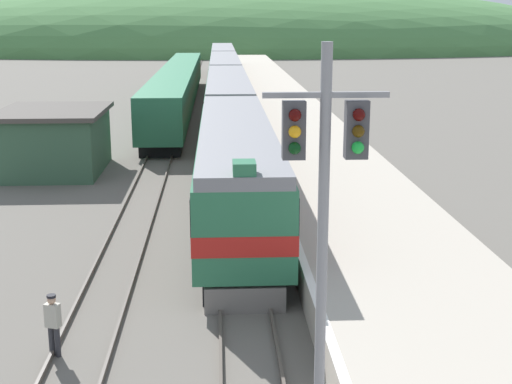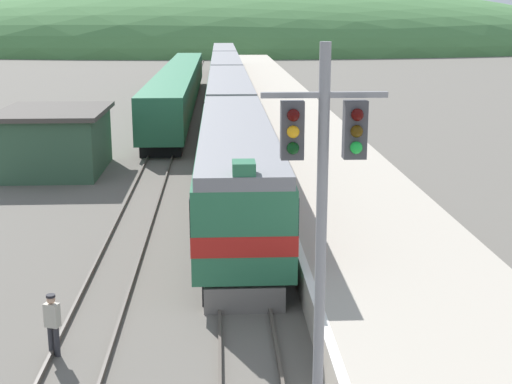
# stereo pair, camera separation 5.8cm
# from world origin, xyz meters

# --- Properties ---
(track_main) EXTENTS (1.52, 180.00, 0.16)m
(track_main) POSITION_xyz_m (0.00, 70.00, 0.08)
(track_main) COLOR #4C443D
(track_main) RESTS_ON ground
(track_siding) EXTENTS (1.52, 180.00, 0.16)m
(track_siding) POSITION_xyz_m (-4.20, 70.00, 0.08)
(track_siding) COLOR #4C443D
(track_siding) RESTS_ON ground
(platform) EXTENTS (6.12, 140.00, 1.11)m
(platform) POSITION_xyz_m (4.74, 50.00, 0.55)
(platform) COLOR #ADA393
(platform) RESTS_ON ground
(distant_hills) EXTENTS (183.32, 82.50, 30.01)m
(distant_hills) POSITION_xyz_m (0.00, 164.20, 0.00)
(distant_hills) COLOR #477A42
(distant_hills) RESTS_ON ground
(station_shed) EXTENTS (5.56, 6.90, 3.38)m
(station_shed) POSITION_xyz_m (-9.50, 30.37, 1.71)
(station_shed) COLOR #385B42
(station_shed) RESTS_ON ground
(express_train_lead_car) EXTENTS (3.03, 19.51, 4.35)m
(express_train_lead_car) POSITION_xyz_m (0.00, 20.61, 2.18)
(express_train_lead_car) COLOR black
(express_train_lead_car) RESTS_ON ground
(carriage_second) EXTENTS (3.02, 22.09, 3.99)m
(carriage_second) POSITION_xyz_m (0.00, 42.52, 2.17)
(carriage_second) COLOR black
(carriage_second) RESTS_ON ground
(carriage_third) EXTENTS (3.02, 22.09, 3.99)m
(carriage_third) POSITION_xyz_m (0.00, 65.50, 2.17)
(carriage_third) COLOR black
(carriage_third) RESTS_ON ground
(carriage_fourth) EXTENTS (3.02, 22.09, 3.99)m
(carriage_fourth) POSITION_xyz_m (0.00, 88.47, 2.17)
(carriage_fourth) COLOR black
(carriage_fourth) RESTS_ON ground
(siding_train) EXTENTS (2.90, 46.74, 3.64)m
(siding_train) POSITION_xyz_m (-4.20, 56.28, 1.88)
(siding_train) COLOR black
(siding_train) RESTS_ON ground
(signal_mast_main) EXTENTS (2.20, 0.42, 7.87)m
(signal_mast_main) POSITION_xyz_m (1.16, 4.48, 5.16)
(signal_mast_main) COLOR gray
(signal_mast_main) RESTS_ON ground
(track_worker) EXTENTS (0.41, 0.33, 1.63)m
(track_worker) POSITION_xyz_m (-4.85, 8.81, 0.92)
(track_worker) COLOR #2D2D33
(track_worker) RESTS_ON ground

